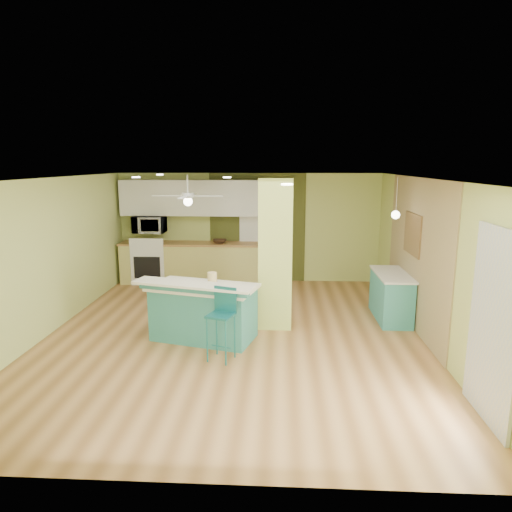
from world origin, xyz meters
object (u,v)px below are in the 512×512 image
Objects in this scene: fruit_bowl at (219,241)px; canister at (212,278)px; peninsula at (203,311)px; side_counter at (391,296)px; bar_stool at (223,312)px.

fruit_bowl is 3.18m from canister.
peninsula is 1.50× the size of side_counter.
side_counter is (3.16, 1.12, -0.04)m from peninsula.
bar_stool is 0.80× the size of side_counter.
side_counter is 3.22m from canister.
peninsula is at bearing -86.87° from fruit_bowl.
peninsula reaches higher than side_counter.
canister reaches higher than side_counter.
side_counter is 4.07m from fruit_bowl.
peninsula is 0.85m from bar_stool.
bar_stool reaches higher than fruit_bowl.
bar_stool is at bearing -72.86° from canister.
canister reaches higher than bar_stool.
peninsula is 5.82× the size of fruit_bowl.
peninsula is at bearing -122.19° from canister.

